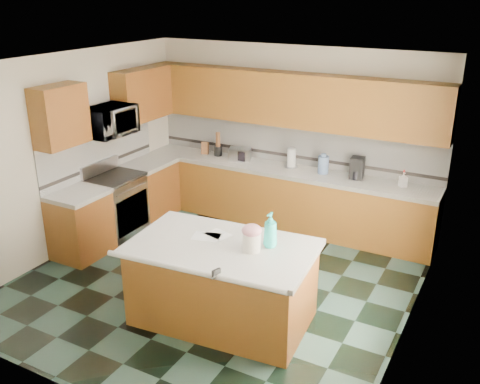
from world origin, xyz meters
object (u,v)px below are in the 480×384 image
Objects in this scene: toaster_oven at (240,154)px; island_top at (222,247)px; island_base at (223,285)px; knife_block at (205,148)px; coffee_maker at (357,168)px; treat_jar at (252,242)px; soap_bottle_island at (270,230)px.

island_top is at bearing -84.92° from toaster_oven.
knife_block is (-1.89, 2.71, 0.59)m from island_base.
coffee_maker is at bearing -19.22° from knife_block.
treat_jar is at bearing -79.05° from toaster_oven.
coffee_maker reaches higher than island_top.
soap_bottle_island reaches higher than toaster_oven.
soap_bottle_island is 3.43m from knife_block.
coffee_maker is (0.29, 2.70, 0.06)m from treat_jar.
knife_block is 0.60× the size of toaster_oven.
toaster_oven is at bearing 106.64° from treat_jar.
coffee_maker is (1.88, 0.03, 0.06)m from toaster_oven.
toaster_oven is at bearing 175.12° from coffee_maker.
knife_block reaches higher than treat_jar.
soap_bottle_island reaches higher than coffee_maker.
toaster_oven is (-1.71, 2.50, -0.09)m from soap_bottle_island.
treat_jar is at bearing -121.40° from soap_bottle_island.
island_base is 5.96× the size of coffee_maker.
treat_jar is 2.72m from coffee_maker.
soap_bottle_island reaches higher than island_top.
treat_jar is 0.24m from soap_bottle_island.
island_base is at bearing -74.93° from knife_block.
treat_jar is 0.63× the size of coffee_maker.
island_top is 6.28× the size of coffee_maker.
island_top is at bearing -150.90° from soap_bottle_island.
soap_bottle_island is at bearing -75.24° from toaster_oven.
knife_block reaches higher than island_base.
soap_bottle_island is 2.53m from coffee_maker.
coffee_maker is (2.52, 0.03, 0.06)m from knife_block.
island_base is 0.85m from soap_bottle_island.
island_base is at bearing -150.90° from soap_bottle_island.
island_top is 5.90× the size of toaster_oven.
knife_block is 0.65m from toaster_oven.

